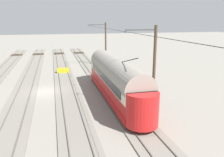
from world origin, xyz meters
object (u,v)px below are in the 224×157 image
Objects in this scene: catenary_pole_foreground at (105,44)px; switch_stand at (103,69)px; vintage_streetcar at (115,78)px; catenary_pole_mid_near at (153,66)px; track_end_bumper at (63,71)px.

catenary_pole_foreground is 6.20× the size of switch_stand.
catenary_pole_mid_near is (-2.79, 3.11, 1.74)m from vintage_streetcar.
catenary_pole_mid_near is at bearing 131.87° from vintage_streetcar.
switch_stand is 6.28m from track_end_bumper.
catenary_pole_foreground and catenary_pole_mid_near have the same top height.
catenary_pole_foreground is 9.15m from track_end_bumper.
track_end_bumper is at bearing -70.42° from vintage_streetcar.
track_end_bumper is (7.58, 3.65, -3.61)m from catenary_pole_foreground.
catenary_pole_mid_near is 4.25× the size of track_end_bumper.
switch_stand is (1.47, 5.09, -3.30)m from catenary_pole_foreground.
vintage_streetcar is at bearing 80.76° from catenary_pole_foreground.
vintage_streetcar is 2.28× the size of catenary_pole_foreground.
catenary_pole_foreground is at bearing -99.24° from vintage_streetcar.
vintage_streetcar is 14.16× the size of switch_stand.
track_end_bumper is at bearing 25.70° from catenary_pole_foreground.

